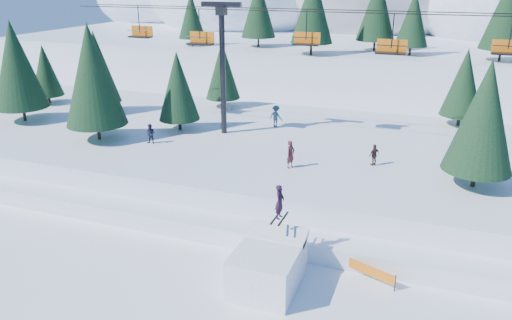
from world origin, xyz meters
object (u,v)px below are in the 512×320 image
(chairlift, at_px, (360,55))
(banner_far, at_px, (502,272))
(banner_near, at_px, (370,271))
(jump_kicker, at_px, (268,265))

(chairlift, height_order, banner_far, chairlift)
(chairlift, distance_m, banner_far, 17.23)
(chairlift, bearing_deg, banner_near, -76.24)
(jump_kicker, bearing_deg, chairlift, 84.82)
(chairlift, bearing_deg, jump_kicker, -95.18)
(jump_kicker, xyz_separation_m, banner_near, (4.73, 2.21, -0.62))
(jump_kicker, relative_size, banner_far, 1.72)
(banner_near, xyz_separation_m, banner_far, (6.29, 2.17, 0.00))
(banner_near, bearing_deg, chairlift, 103.76)
(chairlift, relative_size, banner_near, 17.29)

